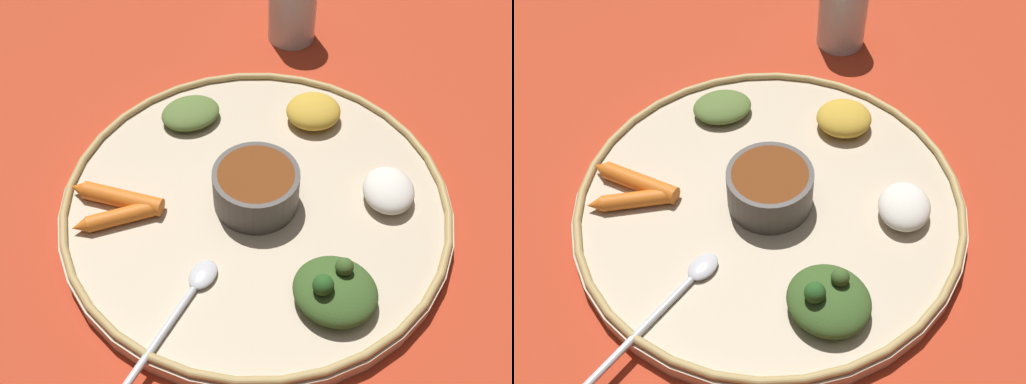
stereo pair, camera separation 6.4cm
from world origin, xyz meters
The scene contains 12 objects.
ground_plane centered at (0.00, 0.00, 0.00)m, with size 2.40×2.40×0.00m, color #B7381E.
platter centered at (0.00, 0.00, 0.01)m, with size 0.40×0.40×0.02m, color #C6B293.
platter_rim centered at (0.00, 0.00, 0.02)m, with size 0.40×0.40×0.01m, color tan.
center_bowl centered at (0.00, 0.00, 0.04)m, with size 0.09×0.09×0.04m.
spoon centered at (-0.10, -0.10, 0.02)m, with size 0.13×0.13×0.01m.
greens_pile centered at (0.03, -0.13, 0.03)m, with size 0.11×0.11×0.04m.
carrot_near_spoon centered at (-0.14, 0.04, 0.03)m, with size 0.09×0.07×0.02m.
carrot_outer centered at (-0.14, 0.02, 0.03)m, with size 0.08×0.02×0.02m.
mound_rice_white centered at (0.13, -0.04, 0.03)m, with size 0.06×0.05×0.03m, color silver.
mound_lentil_yellow centered at (0.10, 0.10, 0.03)m, with size 0.06×0.06×0.03m, color gold.
mound_collards centered at (-0.03, 0.14, 0.03)m, with size 0.07×0.05×0.02m, color #567033.
drinking_glass centered at (0.14, 0.27, 0.05)m, with size 0.06×0.06×0.11m.
Camera 2 is at (-0.06, -0.41, 0.53)m, focal length 44.68 mm.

